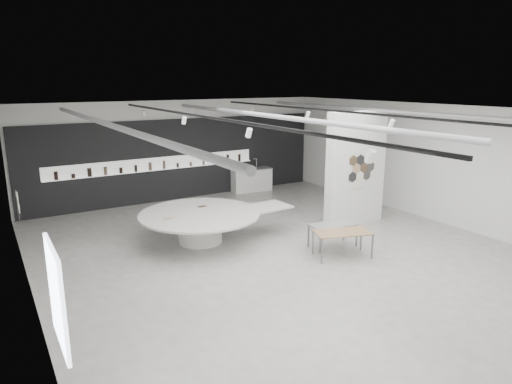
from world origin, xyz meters
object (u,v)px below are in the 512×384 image
display_island (202,223)px  sample_table_wood (343,234)px  sample_table_stone (333,226)px  kitchen_counter (251,180)px  partition_column (356,169)px

display_island → sample_table_wood: display_island is taller
sample_table_stone → kitchen_counter: size_ratio=0.77×
sample_table_stone → kitchen_counter: bearing=78.1°
partition_column → sample_table_wood: size_ratio=2.23×
display_island → sample_table_wood: 3.96m
display_island → sample_table_stone: size_ratio=3.38×
sample_table_wood → sample_table_stone: size_ratio=1.21×
kitchen_counter → partition_column: bearing=-78.5°
partition_column → display_island: partition_column is taller
partition_column → display_island: (-4.92, 0.94, -1.23)m
sample_table_wood → kitchen_counter: bearing=77.3°
partition_column → display_island: bearing=169.2°
partition_column → sample_table_stone: partition_column is taller
partition_column → kitchen_counter: bearing=95.8°
display_island → kitchen_counter: 6.34m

